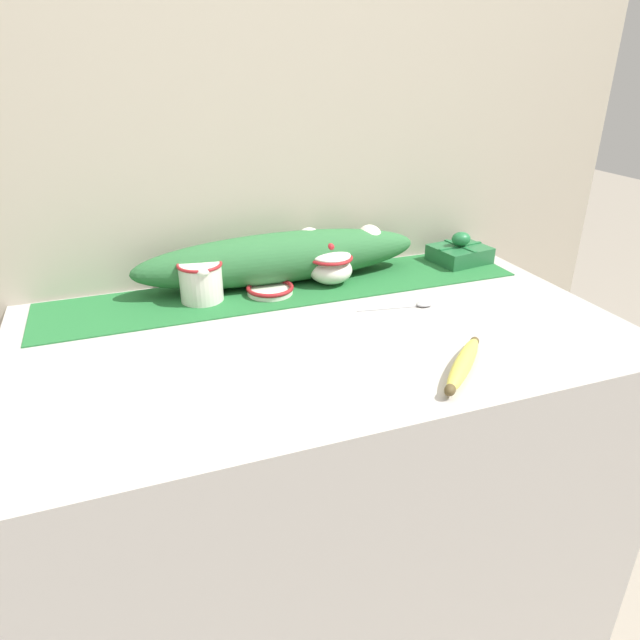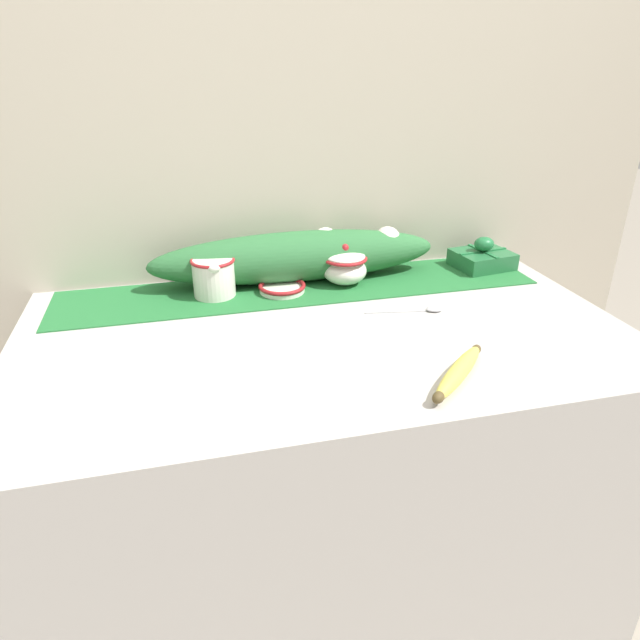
% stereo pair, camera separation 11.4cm
% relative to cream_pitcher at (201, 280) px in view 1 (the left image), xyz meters
% --- Properties ---
extents(ground_plane, '(12.00, 12.00, 0.00)m').
position_rel_cream_pitcher_xyz_m(ground_plane, '(0.21, -0.25, -0.98)').
color(ground_plane, gray).
extents(countertop, '(1.29, 0.74, 0.93)m').
position_rel_cream_pitcher_xyz_m(countertop, '(0.21, -0.25, -0.52)').
color(countertop, '#B7B2AD').
rests_on(countertop, ground_plane).
extents(back_wall, '(2.09, 0.04, 2.40)m').
position_rel_cream_pitcher_xyz_m(back_wall, '(0.21, 0.15, 0.22)').
color(back_wall, '#B7AD99').
rests_on(back_wall, ground_plane).
extents(table_runner, '(1.19, 0.23, 0.00)m').
position_rel_cream_pitcher_xyz_m(table_runner, '(0.21, -0.00, -0.05)').
color(table_runner, '#236B33').
rests_on(table_runner, countertop).
extents(cream_pitcher, '(0.11, 0.12, 0.10)m').
position_rel_cream_pitcher_xyz_m(cream_pitcher, '(0.00, 0.00, 0.00)').
color(cream_pitcher, white).
rests_on(cream_pitcher, countertop).
extents(sugar_bowl, '(0.11, 0.11, 0.10)m').
position_rel_cream_pitcher_xyz_m(sugar_bowl, '(0.33, -0.00, -0.00)').
color(sugar_bowl, white).
rests_on(sugar_bowl, countertop).
extents(small_dish, '(0.12, 0.12, 0.02)m').
position_rel_cream_pitcher_xyz_m(small_dish, '(0.16, -0.02, -0.04)').
color(small_dish, white).
rests_on(small_dish, countertop).
extents(banana, '(0.18, 0.17, 0.03)m').
position_rel_cream_pitcher_xyz_m(banana, '(0.39, -0.50, -0.04)').
color(banana, '#DBCC4C').
rests_on(banana, countertop).
extents(spoon, '(0.18, 0.04, 0.01)m').
position_rel_cream_pitcher_xyz_m(spoon, '(0.46, -0.21, -0.05)').
color(spoon, '#B7B7BC').
rests_on(spoon, countertop).
extents(gift_box, '(0.16, 0.14, 0.08)m').
position_rel_cream_pitcher_xyz_m(gift_box, '(0.73, 0.02, -0.02)').
color(gift_box, '#236638').
rests_on(gift_box, countertop).
extents(poinsettia_garland, '(0.74, 0.14, 0.13)m').
position_rel_cream_pitcher_xyz_m(poinsettia_garland, '(0.22, 0.05, 0.02)').
color(poinsettia_garland, '#2D6B38').
rests_on(poinsettia_garland, countertop).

